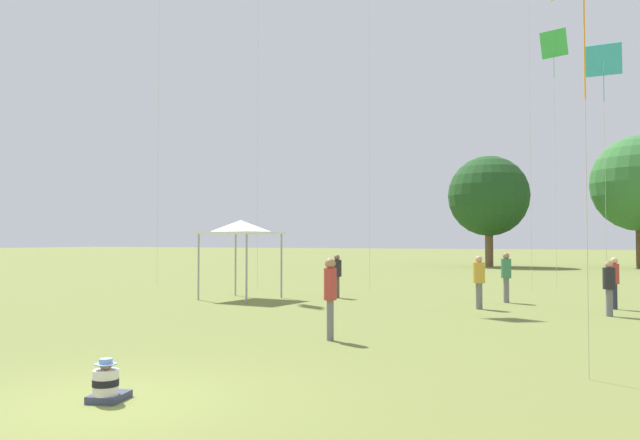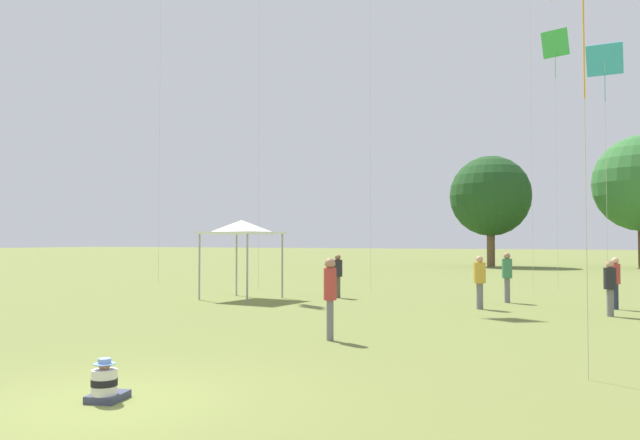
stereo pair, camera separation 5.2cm
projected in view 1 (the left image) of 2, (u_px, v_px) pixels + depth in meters
ground_plane at (107, 404)px, 8.38m from camera, size 300.00×300.00×0.00m
seated_toddler at (107, 384)px, 8.48m from camera, size 0.54×0.62×0.60m
person_standing_0 at (614, 278)px, 19.81m from camera, size 0.37×0.37×1.65m
person_standing_1 at (330, 289)px, 13.68m from camera, size 0.32×0.32×1.81m
person_standing_2 at (609, 283)px, 18.00m from camera, size 0.49×0.49×1.60m
person_standing_3 at (479, 278)px, 19.89m from camera, size 0.53×0.53×1.70m
person_standing_4 at (337, 272)px, 23.76m from camera, size 0.38×0.38×1.65m
person_standing_6 at (506, 273)px, 21.94m from camera, size 0.44×0.44×1.76m
canopy_tent at (241, 228)px, 23.34m from camera, size 2.65×2.65×2.95m
kite_1 at (604, 65)px, 21.05m from camera, size 1.16×0.79×8.73m
kite_6 at (554, 49)px, 28.12m from camera, size 1.24×0.67×11.65m
distant_tree_2 at (489, 196)px, 52.02m from camera, size 6.69×6.69×9.24m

